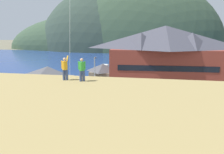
{
  "coord_description": "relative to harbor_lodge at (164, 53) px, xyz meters",
  "views": [
    {
      "loc": [
        7.15,
        -21.99,
        10.73
      ],
      "look_at": [
        1.63,
        9.0,
        3.97
      ],
      "focal_mm": 32.41,
      "sensor_mm": 36.0,
      "label": 1
    }
  ],
  "objects": [
    {
      "name": "parking_lot_pad",
      "position": [
        -10.62,
        -17.48,
        -6.56
      ],
      "size": [
        40.0,
        20.0,
        0.1
      ],
      "primitive_type": "cube",
      "color": "gray",
      "rests_on": "ground"
    },
    {
      "name": "parked_car_corner_spot",
      "position": [
        -20.65,
        -22.44,
        -5.55
      ],
      "size": [
        4.27,
        2.19,
        1.82
      ],
      "color": "#9EA3A8",
      "rests_on": "parking_lot_pad"
    },
    {
      "name": "parked_car_mid_row_far",
      "position": [
        -14.23,
        -14.81,
        -5.55
      ],
      "size": [
        4.25,
        2.15,
        1.82
      ],
      "color": "navy",
      "rests_on": "parking_lot_pad"
    },
    {
      "name": "ground_plane",
      "position": [
        -10.62,
        -22.48,
        -6.61
      ],
      "size": [
        600.0,
        600.0,
        0.0
      ],
      "primitive_type": "plane",
      "color": "#66604C"
    },
    {
      "name": "parked_car_lone_by_shed",
      "position": [
        -2.68,
        -16.34,
        -5.55
      ],
      "size": [
        4.35,
        2.37,
        1.82
      ],
      "color": "navy",
      "rests_on": "parking_lot_pad"
    },
    {
      "name": "harbor_lodge",
      "position": [
        0.0,
        0.0,
        0.0
      ],
      "size": [
        24.25,
        12.72,
        12.39
      ],
      "color": "brown",
      "rests_on": "ground"
    },
    {
      "name": "storage_shed_waterside",
      "position": [
        -13.21,
        -1.36,
        -4.41
      ],
      "size": [
        5.81,
        5.48,
        4.24
      ],
      "color": "#756B5B",
      "rests_on": "ground"
    },
    {
      "name": "parked_car_back_row_right",
      "position": [
        -1.41,
        -20.9,
        -5.55
      ],
      "size": [
        4.2,
        2.06,
        1.82
      ],
      "color": "navy",
      "rests_on": "parking_lot_pad"
    },
    {
      "name": "parked_car_mid_row_center",
      "position": [
        -9.14,
        -15.27,
        -5.55
      ],
      "size": [
        4.33,
        2.32,
        1.82
      ],
      "color": "#236633",
      "rests_on": "parking_lot_pad"
    },
    {
      "name": "moored_boat_wharfside",
      "position": [
        -15.37,
        11.63,
        -5.89
      ],
      "size": [
        2.98,
        7.22,
        2.16
      ],
      "color": "navy",
      "rests_on": "ground"
    },
    {
      "name": "parking_light_pole",
      "position": [
        -12.21,
        -11.93,
        -2.59
      ],
      "size": [
        0.24,
        0.78,
        6.77
      ],
      "color": "#ADADB2",
      "rests_on": "parking_lot_pad"
    },
    {
      "name": "wharf_dock",
      "position": [
        -11.9,
        12.68,
        -6.26
      ],
      "size": [
        3.2,
        12.55,
        0.7
      ],
      "color": "#70604C",
      "rests_on": "ground"
    },
    {
      "name": "storage_shed_near_lot",
      "position": [
        -19.94,
        -13.51,
        -3.82
      ],
      "size": [
        8.28,
        6.47,
        5.38
      ],
      "color": "#756B5B",
      "rests_on": "ground"
    },
    {
      "name": "person_kite_flyer",
      "position": [
        -9.69,
        -30.09,
        1.55
      ],
      "size": [
        0.52,
        0.7,
        1.86
      ],
      "color": "#384770",
      "rests_on": "grassy_hill_foreground"
    },
    {
      "name": "parked_car_front_row_end",
      "position": [
        3.27,
        -16.91,
        -5.55
      ],
      "size": [
        4.23,
        2.12,
        1.82
      ],
      "color": "#B28923",
      "rests_on": "parking_lot_pad"
    },
    {
      "name": "person_companion",
      "position": [
        -8.28,
        -30.25,
        1.54
      ],
      "size": [
        0.51,
        0.4,
        1.74
      ],
      "color": "#384770",
      "rests_on": "grassy_hill_foreground"
    },
    {
      "name": "moored_boat_outer_mooring",
      "position": [
        -8.58,
        11.02,
        -5.89
      ],
      "size": [
        2.7,
        6.44,
        2.16
      ],
      "color": "#23564C",
      "rests_on": "ground"
    },
    {
      "name": "parked_car_mid_row_near",
      "position": [
        -14.06,
        -22.94,
        -5.55
      ],
      "size": [
        4.31,
        2.27,
        1.82
      ],
      "color": "#9EA3A8",
      "rests_on": "parking_lot_pad"
    },
    {
      "name": "far_hill_east_peak",
      "position": [
        -32.99,
        97.35,
        -6.61
      ],
      "size": [
        94.84,
        63.52,
        83.81
      ],
      "primitive_type": "ellipsoid",
      "color": "#2D3D33",
      "rests_on": "ground"
    },
    {
      "name": "far_hill_center_saddle",
      "position": [
        -10.37,
        91.67,
        -6.61
      ],
      "size": [
        108.18,
        54.86,
        89.16
      ],
      "primitive_type": "ellipsoid",
      "color": "#334733",
      "rests_on": "ground"
    },
    {
      "name": "moored_boat_inner_slip",
      "position": [
        -15.6,
        9.13,
        -5.89
      ],
      "size": [
        2.86,
        8.38,
        2.16
      ],
      "color": "#A8A399",
      "rests_on": "ground"
    },
    {
      "name": "bay_water",
      "position": [
        -10.62,
        37.52,
        -6.6
      ],
      "size": [
        360.0,
        84.0,
        0.03
      ],
      "primitive_type": "cube",
      "color": "navy",
      "rests_on": "ground"
    },
    {
      "name": "far_hill_west_ridge",
      "position": [
        -37.57,
        98.19,
        -6.61
      ],
      "size": [
        137.3,
        51.97,
        49.99
      ],
      "primitive_type": "ellipsoid",
      "color": "#334733",
      "rests_on": "ground"
    }
  ]
}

